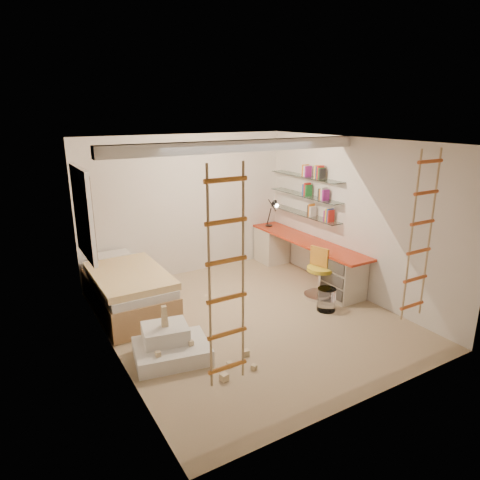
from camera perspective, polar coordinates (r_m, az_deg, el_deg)
floor at (r=6.54m, az=1.36°, el=-10.35°), size 4.50×4.50×0.00m
ceiling_beam at (r=6.09m, az=0.00°, el=12.42°), size 4.00×0.18×0.16m
window_frame at (r=6.69m, az=-20.21°, el=3.37°), size 0.06×1.15×1.35m
window_blind at (r=6.69m, az=-19.88°, el=3.41°), size 0.02×1.00×1.20m
rope_ladder_left at (r=3.92m, az=-1.80°, el=-5.32°), size 0.41×0.04×2.13m
rope_ladder_right at (r=5.66m, az=22.94°, el=0.36°), size 0.41×0.04×2.13m
waste_bin at (r=6.84m, az=11.45°, el=-7.78°), size 0.29×0.29×0.36m
desk at (r=7.96m, az=8.64°, el=-2.30°), size 0.56×2.80×0.75m
shelves at (r=7.97m, az=8.63°, el=5.89°), size 0.25×1.80×0.71m
bed at (r=6.90m, az=-14.74°, el=-6.42°), size 1.02×2.00×0.69m
task_lamp at (r=8.47m, az=4.53°, el=4.16°), size 0.14×0.36×0.57m
swivel_chair at (r=7.23m, az=10.57°, el=-5.14°), size 0.62×0.62×0.86m
play_platform at (r=5.60m, az=-9.32°, el=-13.77°), size 1.02×0.86×0.40m
toy_blocks at (r=5.44m, az=-5.69°, el=-13.36°), size 1.14×0.95×0.67m
books at (r=7.95m, az=8.67°, el=6.81°), size 0.14×0.58×0.92m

